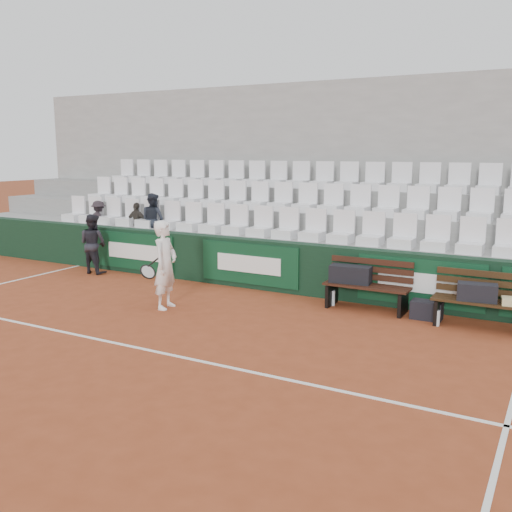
{
  "coord_description": "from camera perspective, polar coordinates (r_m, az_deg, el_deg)",
  "views": [
    {
      "loc": [
        5.37,
        -5.96,
        2.78
      ],
      "look_at": [
        0.75,
        2.4,
        1.0
      ],
      "focal_mm": 40.0,
      "sensor_mm": 36.0,
      "label": 1
    }
  ],
  "objects": [
    {
      "name": "bench_right",
      "position": [
        9.71,
        21.55,
        -5.45
      ],
      "size": [
        1.5,
        0.56,
        0.45
      ],
      "primitive_type": "cube",
      "color": "#362110",
      "rests_on": "ground"
    },
    {
      "name": "seat_row_mid",
      "position": [
        12.61,
        3.64,
        5.91
      ],
      "size": [
        11.9,
        0.44,
        0.63
      ],
      "primitive_type": "cube",
      "color": "white",
      "rests_on": "grandstand_tier_mid"
    },
    {
      "name": "sports_bag_left",
      "position": [
        10.28,
        9.43,
        -1.81
      ],
      "size": [
        0.75,
        0.38,
        0.31
      ],
      "primitive_type": "cube",
      "rotation": [
        0.0,
        0.0,
        0.09
      ],
      "color": "black",
      "rests_on": "bench_left"
    },
    {
      "name": "water_bottle_near",
      "position": [
        10.45,
        7.7,
        -4.18
      ],
      "size": [
        0.08,
        0.08,
        0.28
      ],
      "primitive_type": "cylinder",
      "color": "silver",
      "rests_on": "ground"
    },
    {
      "name": "spectator_c",
      "position": [
        13.55,
        -10.3,
        5.48
      ],
      "size": [
        0.68,
        0.58,
        1.25
      ],
      "primitive_type": "imported",
      "rotation": [
        0.0,
        0.0,
        2.95
      ],
      "color": "#1F242F",
      "rests_on": "grandstand_tier_front"
    },
    {
      "name": "back_barrier",
      "position": [
        11.5,
        0.87,
        -0.88
      ],
      "size": [
        18.0,
        0.34,
        1.0
      ],
      "color": "black",
      "rests_on": "ground"
    },
    {
      "name": "ground",
      "position": [
        8.49,
        -12.51,
        -8.81
      ],
      "size": [
        80.0,
        80.0,
        0.0
      ],
      "primitive_type": "plane",
      "color": "brown",
      "rests_on": "ground"
    },
    {
      "name": "sports_bag_ground",
      "position": [
        9.96,
        16.69,
        -5.2
      ],
      "size": [
        0.51,
        0.32,
        0.31
      ],
      "primitive_type": "cube",
      "rotation": [
        0.0,
        0.0,
        0.02
      ],
      "color": "black",
      "rests_on": "ground"
    },
    {
      "name": "grandstand_tier_front",
      "position": [
        12.09,
        1.99,
        -0.33
      ],
      "size": [
        18.0,
        0.95,
        1.0
      ],
      "primitive_type": "cube",
      "color": "#989795",
      "rests_on": "ground"
    },
    {
      "name": "water_bottle_far",
      "position": [
        9.63,
        17.71,
        -5.95
      ],
      "size": [
        0.07,
        0.07,
        0.26
      ],
      "primitive_type": "cylinder",
      "color": "#AFC0C6",
      "rests_on": "ground"
    },
    {
      "name": "sports_bag_right",
      "position": [
        9.59,
        21.24,
        -3.39
      ],
      "size": [
        0.63,
        0.35,
        0.28
      ],
      "primitive_type": "cube",
      "rotation": [
        0.0,
        0.0,
        0.14
      ],
      "color": "black",
      "rests_on": "bench_right"
    },
    {
      "name": "bench_left",
      "position": [
        10.24,
        10.97,
        -4.09
      ],
      "size": [
        1.5,
        0.56,
        0.45
      ],
      "primitive_type": "cube",
      "color": "#361A10",
      "rests_on": "ground"
    },
    {
      "name": "seat_row_front",
      "position": [
        11.8,
        1.63,
        3.42
      ],
      "size": [
        11.9,
        0.44,
        0.63
      ],
      "primitive_type": "cube",
      "color": "white",
      "rests_on": "grandstand_tier_front"
    },
    {
      "name": "grandstand_rear_wall",
      "position": [
        14.18,
        6.72,
        8.13
      ],
      "size": [
        18.0,
        0.3,
        4.4
      ],
      "primitive_type": "cube",
      "color": "#999996",
      "rests_on": "ground"
    },
    {
      "name": "seat_row_back",
      "position": [
        13.44,
        5.41,
        8.09
      ],
      "size": [
        11.9,
        0.44,
        0.63
      ],
      "primitive_type": "cube",
      "color": "silver",
      "rests_on": "grandstand_tier_back"
    },
    {
      "name": "tennis_player",
      "position": [
        10.18,
        -9.07,
        -0.9
      ],
      "size": [
        0.72,
        0.62,
        1.57
      ],
      "color": "white",
      "rests_on": "ground"
    },
    {
      "name": "spectator_a",
      "position": [
        14.71,
        -15.51,
        5.17
      ],
      "size": [
        0.71,
        0.5,
        1.0
      ],
      "primitive_type": "imported",
      "rotation": [
        0.0,
        0.0,
        2.92
      ],
      "color": "black",
      "rests_on": "grandstand_tier_front"
    },
    {
      "name": "grandstand_tier_back",
      "position": [
        13.71,
        5.61,
        2.83
      ],
      "size": [
        18.0,
        0.95,
        1.9
      ],
      "primitive_type": "cube",
      "color": "gray",
      "rests_on": "ground"
    },
    {
      "name": "spectator_b",
      "position": [
        13.87,
        -11.86,
        5.04
      ],
      "size": [
        0.6,
        0.28,
        1.01
      ],
      "primitive_type": "imported",
      "rotation": [
        0.0,
        0.0,
        3.21
      ],
      "color": "#36312B",
      "rests_on": "grandstand_tier_front"
    },
    {
      "name": "ball_kid",
      "position": [
        13.5,
        -15.99,
        1.19
      ],
      "size": [
        0.67,
        0.52,
        1.36
      ],
      "primitive_type": "imported",
      "rotation": [
        0.0,
        0.0,
        3.15
      ],
      "color": "black",
      "rests_on": "ground"
    },
    {
      "name": "grandstand_tier_mid",
      "position": [
        12.89,
        3.92,
        1.35
      ],
      "size": [
        18.0,
        0.95,
        1.45
      ],
      "primitive_type": "cube",
      "color": "gray",
      "rests_on": "ground"
    },
    {
      "name": "court_baseline",
      "position": [
        8.49,
        -12.51,
        -8.79
      ],
      "size": [
        18.0,
        0.06,
        0.01
      ],
      "primitive_type": "cube",
      "color": "white",
      "rests_on": "ground"
    }
  ]
}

